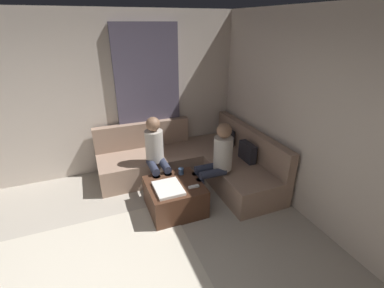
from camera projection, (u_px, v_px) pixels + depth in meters
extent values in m
cube|color=beige|center=(365.00, 141.00, 2.86)|extent=(6.00, 0.12, 2.70)
cube|color=beige|center=(68.00, 100.00, 4.35)|extent=(0.12, 6.00, 2.70)
cube|color=#595166|center=(149.00, 100.00, 4.74)|extent=(0.06, 1.10, 2.50)
cube|color=#9E7F6B|center=(231.00, 168.00, 4.65)|extent=(2.10, 0.85, 0.42)
cube|color=#9E7F6B|center=(250.00, 141.00, 4.59)|extent=(2.10, 0.14, 0.45)
cube|color=#9E7F6B|center=(149.00, 165.00, 4.75)|extent=(0.85, 1.70, 0.42)
cube|color=#9E7F6B|center=(143.00, 135.00, 4.87)|extent=(0.14, 1.70, 0.45)
cube|color=#26262D|center=(227.00, 138.00, 5.00)|extent=(0.36, 0.12, 0.36)
cube|color=#26262D|center=(247.00, 154.00, 4.40)|extent=(0.36, 0.12, 0.36)
cube|color=#4C2D1E|center=(175.00, 196.00, 3.89)|extent=(0.76, 0.76, 0.42)
cube|color=white|center=(168.00, 188.00, 3.67)|extent=(0.44, 0.36, 0.04)
cylinder|color=#334C72|center=(181.00, 171.00, 4.03)|extent=(0.08, 0.08, 0.10)
cube|color=white|center=(194.00, 187.00, 3.72)|extent=(0.05, 0.15, 0.02)
cylinder|color=#2D3347|center=(200.00, 192.00, 3.99)|extent=(0.12, 0.12, 0.42)
cylinder|color=#2D3347|center=(195.00, 186.00, 4.14)|extent=(0.12, 0.12, 0.42)
cylinder|color=#2D3347|center=(213.00, 173.00, 3.95)|extent=(0.12, 0.40, 0.12)
cylinder|color=#2D3347|center=(208.00, 168.00, 4.10)|extent=(0.12, 0.40, 0.12)
cylinder|color=beige|center=(223.00, 153.00, 3.99)|extent=(0.28, 0.28, 0.50)
sphere|color=#8C664C|center=(224.00, 131.00, 3.84)|extent=(0.22, 0.22, 0.22)
cylinder|color=#2D3347|center=(169.00, 186.00, 4.13)|extent=(0.12, 0.12, 0.42)
cylinder|color=#2D3347|center=(157.00, 188.00, 4.07)|extent=(0.12, 0.12, 0.42)
cylinder|color=#2D3347|center=(164.00, 165.00, 4.19)|extent=(0.40, 0.12, 0.12)
cylinder|color=#2D3347|center=(153.00, 167.00, 4.13)|extent=(0.40, 0.12, 0.12)
cylinder|color=beige|center=(154.00, 146.00, 4.22)|extent=(0.28, 0.28, 0.50)
sphere|color=#8C664C|center=(153.00, 124.00, 4.08)|extent=(0.22, 0.22, 0.22)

